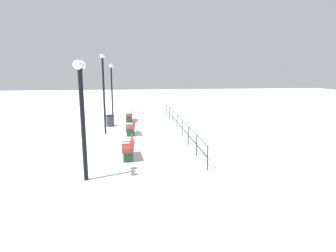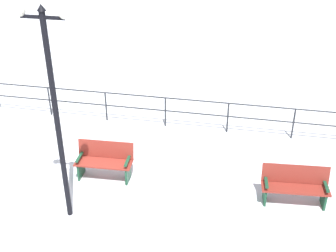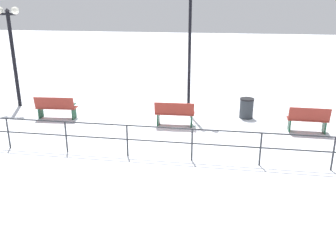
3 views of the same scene
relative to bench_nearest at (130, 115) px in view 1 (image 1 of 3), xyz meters
The scene contains 9 objects.
ground_plane 4.75m from the bench_nearest, 89.12° to the left, with size 80.00×80.00×0.00m, color white.
bench_nearest is the anchor object (origin of this frame).
bench_second 4.72m from the bench_nearest, 91.24° to the left, with size 0.65×1.48×0.95m.
bench_third 9.44m from the bench_nearest, 90.11° to the left, with size 0.65×1.60×0.92m.
lamppost_near 3.74m from the bench_nearest, 57.05° to the right, with size 0.28×0.96×4.34m.
lamppost_middle 5.30m from the bench_nearest, 71.37° to the left, with size 0.22×1.08×4.79m.
lamppost_far 12.24m from the bench_nearest, 82.92° to the left, with size 0.31×1.00×4.19m.
waterfront_railing 5.64m from the bench_nearest, 123.13° to the left, with size 0.05×13.58×1.00m.
trash_bin 2.48m from the bench_nearest, 56.68° to the left, with size 0.56×0.56×0.80m.
Camera 1 is at (-0.33, 17.06, 3.88)m, focal length 30.27 mm.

